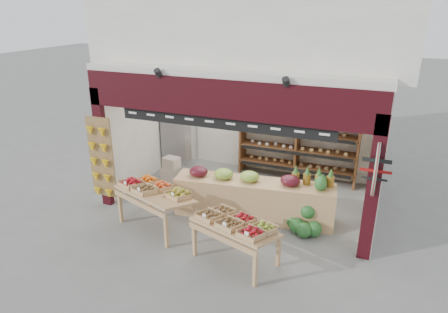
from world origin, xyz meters
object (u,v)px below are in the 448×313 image
cardboard_stack (179,174)px  watermelon_pile (304,220)px  back_shelving (298,134)px  refrigerator (180,130)px  mid_counter (253,198)px  display_table_right (236,224)px  display_table_left (153,190)px

cardboard_stack → watermelon_pile: cardboard_stack is taller
back_shelving → refrigerator: size_ratio=1.50×
back_shelving → refrigerator: 3.21m
back_shelving → refrigerator: refrigerator is taller
mid_counter → display_table_right: bearing=-82.9°
cardboard_stack → mid_counter: mid_counter is taller
cardboard_stack → mid_counter: bearing=-22.9°
back_shelving → display_table_left: (-2.16, -3.40, -0.41)m
refrigerator → display_table_right: (3.00, -3.67, -0.27)m
mid_counter → display_table_left: bearing=-149.6°
cardboard_stack → display_table_right: size_ratio=0.63×
mid_counter → watermelon_pile: (1.11, -0.12, -0.23)m
cardboard_stack → display_table_right: display_table_right is taller
back_shelving → mid_counter: size_ratio=0.89×
refrigerator → display_table_right: size_ratio=1.24×
mid_counter → refrigerator: bearing=143.3°
refrigerator → cardboard_stack: size_ratio=1.95×
refrigerator → display_table_left: size_ratio=1.15×
cardboard_stack → watermelon_pile: size_ratio=1.32×
cardboard_stack → mid_counter: (2.26, -0.95, 0.22)m
cardboard_stack → refrigerator: bearing=115.5°
display_table_left → refrigerator: bearing=108.5°
back_shelving → display_table_right: size_ratio=1.85×
mid_counter → watermelon_pile: bearing=-6.0°
mid_counter → display_table_right: (0.20, -1.58, 0.27)m
refrigerator → mid_counter: refrigerator is taller
cardboard_stack → mid_counter: 2.46m
refrigerator → display_table_left: refrigerator is taller
display_table_left → watermelon_pile: (2.87, 0.91, -0.54)m
back_shelving → cardboard_stack: back_shelving is taller
mid_counter → watermelon_pile: mid_counter is taller
watermelon_pile → display_table_right: bearing=-122.0°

